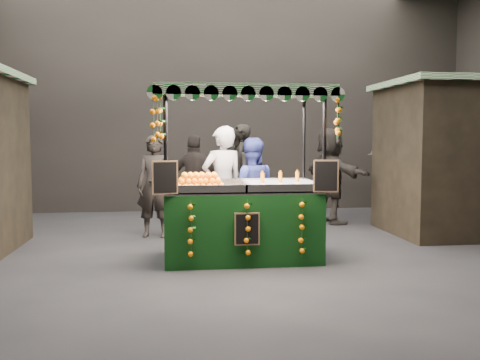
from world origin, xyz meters
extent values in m
plane|color=black|center=(0.00, 0.00, 0.00)|extent=(12.00, 12.00, 0.00)
cube|color=black|center=(0.00, 5.00, 2.50)|extent=(12.00, 0.10, 5.00)
cube|color=black|center=(4.40, 1.50, 1.25)|extent=(2.80, 2.00, 2.50)
cube|color=#12521B|center=(4.40, 1.50, 2.55)|extent=(3.00, 2.20, 0.10)
cube|color=black|center=(0.20, 0.00, 0.46)|extent=(2.04, 1.11, 0.93)
cube|color=#B9BAC0|center=(0.20, 0.00, 0.94)|extent=(2.04, 1.11, 0.04)
cylinder|color=black|center=(-0.79, -0.53, 1.11)|extent=(0.05, 0.05, 2.22)
cylinder|color=black|center=(1.20, -0.53, 1.11)|extent=(0.05, 0.05, 2.22)
cylinder|color=black|center=(-0.79, 0.53, 1.11)|extent=(0.05, 0.05, 2.22)
cylinder|color=black|center=(1.20, 0.53, 1.11)|extent=(0.05, 0.05, 2.22)
cube|color=#12521B|center=(0.20, 0.00, 2.26)|extent=(2.27, 1.34, 0.07)
cube|color=silver|center=(0.76, 0.00, 1.00)|extent=(0.91, 1.00, 0.07)
cube|color=black|center=(-0.80, -0.58, 1.16)|extent=(0.31, 0.09, 0.41)
cube|color=black|center=(1.20, -0.58, 1.16)|extent=(0.31, 0.09, 0.41)
cube|color=black|center=(0.20, -0.59, 0.51)|extent=(0.31, 0.02, 0.41)
imported|color=slate|center=(0.04, 0.94, 0.91)|extent=(0.77, 0.63, 1.82)
imported|color=navy|center=(0.50, 1.10, 0.82)|extent=(0.85, 0.70, 1.64)
imported|color=black|center=(-0.99, 1.80, 0.85)|extent=(0.69, 0.53, 1.70)
imported|color=#2B2723|center=(0.48, 3.38, 0.91)|extent=(1.11, 1.02, 1.83)
imported|color=black|center=(-0.30, 2.64, 0.85)|extent=(1.07, 0.66, 1.71)
imported|color=black|center=(3.35, 2.88, 0.75)|extent=(0.99, 1.12, 1.51)
imported|color=#2B2623|center=(2.31, 2.85, 0.92)|extent=(1.14, 1.79, 1.84)
imported|color=black|center=(0.74, 4.24, 0.97)|extent=(0.59, 0.78, 1.94)
camera|label=1|loc=(-0.71, -7.05, 1.62)|focal=39.87mm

